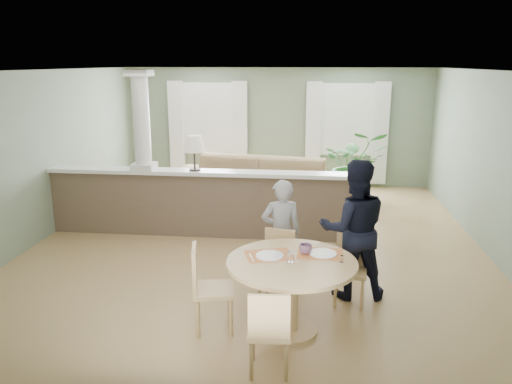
# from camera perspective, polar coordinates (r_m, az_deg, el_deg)

# --- Properties ---
(ground) EXTENTS (8.00, 8.00, 0.00)m
(ground) POSITION_cam_1_polar(r_m,az_deg,el_deg) (8.11, 0.18, -5.68)
(ground) COLOR tan
(ground) RESTS_ON ground
(room_shell) EXTENTS (7.02, 8.02, 2.71)m
(room_shell) POSITION_cam_1_polar(r_m,az_deg,el_deg) (8.30, 0.48, 7.68)
(room_shell) COLOR gray
(room_shell) RESTS_ON ground
(pony_wall) EXTENTS (5.32, 0.38, 2.70)m
(pony_wall) POSITION_cam_1_polar(r_m,az_deg,el_deg) (8.25, -6.48, -0.28)
(pony_wall) COLOR brown
(pony_wall) RESTS_ON ground
(sofa) EXTENTS (3.55, 1.85, 0.99)m
(sofa) POSITION_cam_1_polar(r_m,az_deg,el_deg) (9.75, -0.09, 0.85)
(sofa) COLOR olive
(sofa) RESTS_ON ground
(houseplant) EXTENTS (1.37, 1.21, 1.47)m
(houseplant) POSITION_cam_1_polar(r_m,az_deg,el_deg) (10.66, 11.33, 3.08)
(houseplant) COLOR #2C6227
(houseplant) RESTS_ON ground
(dining_table) EXTENTS (1.36, 1.36, 0.93)m
(dining_table) POSITION_cam_1_polar(r_m,az_deg,el_deg) (5.29, 4.13, -9.51)
(dining_table) COLOR tan
(dining_table) RESTS_ON ground
(chair_far_boy) EXTENTS (0.46, 0.46, 0.87)m
(chair_far_boy) POSITION_cam_1_polar(r_m,az_deg,el_deg) (6.05, 2.47, -8.07)
(chair_far_boy) COLOR tan
(chair_far_boy) RESTS_ON ground
(chair_far_man) EXTENTS (0.42, 0.42, 0.85)m
(chair_far_man) POSITION_cam_1_polar(r_m,az_deg,el_deg) (6.13, 10.76, -8.17)
(chair_far_man) COLOR tan
(chair_far_man) RESTS_ON ground
(chair_near) EXTENTS (0.42, 0.42, 0.87)m
(chair_near) POSITION_cam_1_polar(r_m,az_deg,el_deg) (4.68, 1.50, -15.35)
(chair_near) COLOR tan
(chair_near) RESTS_ON ground
(chair_side) EXTENTS (0.51, 0.51, 0.95)m
(chair_side) POSITION_cam_1_polar(r_m,az_deg,el_deg) (5.41, -5.71, -10.50)
(chair_side) COLOR tan
(chair_side) RESTS_ON ground
(child_person) EXTENTS (0.58, 0.45, 1.41)m
(child_person) POSITION_cam_1_polar(r_m,az_deg,el_deg) (6.37, 2.90, -4.74)
(child_person) COLOR gray
(child_person) RESTS_ON ground
(man_person) EXTENTS (0.90, 0.74, 1.72)m
(man_person) POSITION_cam_1_polar(r_m,az_deg,el_deg) (6.14, 11.10, -4.22)
(man_person) COLOR black
(man_person) RESTS_ON ground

